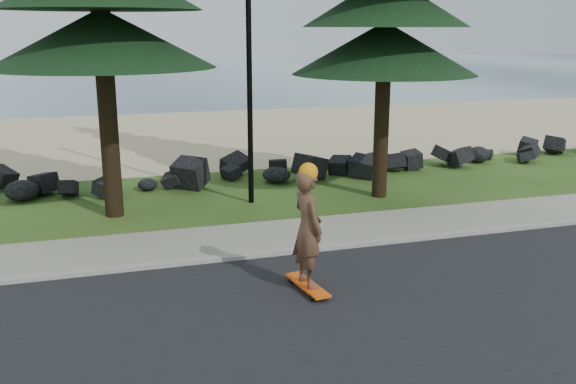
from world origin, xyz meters
The scene contains 9 objects.
ground centered at (0.00, 0.00, 0.00)m, with size 160.00×160.00×0.00m, color #204616.
road centered at (0.00, -4.50, 0.01)m, with size 160.00×7.00×0.02m, color black.
kerb centered at (0.00, -0.90, 0.05)m, with size 160.00×0.20×0.10m, color #A49B93.
sidewalk centered at (0.00, 0.20, 0.04)m, with size 160.00×2.00×0.08m, color gray.
beach_sand centered at (0.00, 14.50, 0.01)m, with size 160.00×15.00×0.01m, color #C8BE85.
ocean centered at (0.00, 51.00, 0.00)m, with size 160.00×58.00×0.01m, color #3C6172.
seawall_boulders centered at (0.00, 5.60, 0.00)m, with size 60.00×2.40×1.10m, color black, non-canonical shape.
lamp_post centered at (0.00, 3.20, 4.13)m, with size 0.25×0.14×8.14m.
skateboarder centered at (-0.46, -2.80, 1.15)m, with size 0.59×1.26×2.29m.
Camera 1 is at (-3.84, -12.70, 4.51)m, focal length 40.00 mm.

